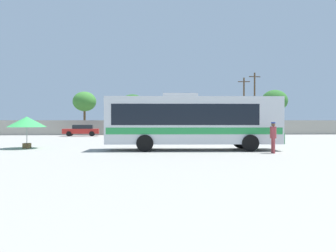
% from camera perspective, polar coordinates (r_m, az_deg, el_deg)
% --- Properties ---
extents(ground_plane, '(300.00, 300.00, 0.00)m').
position_cam_1_polar(ground_plane, '(31.78, 4.14, -2.54)').
color(ground_plane, gray).
extents(perimeter_wall, '(80.00, 0.30, 2.02)m').
position_cam_1_polar(perimeter_wall, '(45.35, 1.82, -0.27)').
color(perimeter_wall, '#9E998C').
rests_on(perimeter_wall, ground_plane).
extents(coach_bus_silver_green, '(11.15, 3.06, 3.63)m').
position_cam_1_polar(coach_bus_silver_green, '(21.03, 4.01, 1.05)').
color(coach_bus_silver_green, silver).
rests_on(coach_bus_silver_green, ground_plane).
extents(attendant_by_bus_door, '(0.36, 0.36, 1.81)m').
position_cam_1_polar(attendant_by_bus_door, '(19.76, 17.98, -1.60)').
color(attendant_by_bus_door, '#99383D').
rests_on(attendant_by_bus_door, ground_plane).
extents(vendor_umbrella_secondary_green, '(2.60, 2.60, 2.18)m').
position_cam_1_polar(vendor_umbrella_secondary_green, '(24.22, -23.55, 0.62)').
color(vendor_umbrella_secondary_green, gray).
rests_on(vendor_umbrella_secondary_green, ground_plane).
extents(parked_car_leftmost_red, '(4.61, 2.31, 1.42)m').
position_cam_1_polar(parked_car_leftmost_red, '(42.69, -14.93, -0.69)').
color(parked_car_leftmost_red, red).
rests_on(parked_car_leftmost_red, ground_plane).
extents(parked_car_second_white, '(4.13, 2.22, 1.51)m').
position_cam_1_polar(parked_car_second_white, '(41.46, -6.95, -0.67)').
color(parked_car_second_white, silver).
rests_on(parked_car_second_white, ground_plane).
extents(utility_pole_near, '(1.80, 0.37, 8.47)m').
position_cam_1_polar(utility_pole_near, '(50.44, 13.18, 3.69)').
color(utility_pole_near, '#4C3823').
rests_on(utility_pole_near, ground_plane).
extents(utility_pole_far, '(1.80, 0.30, 9.26)m').
position_cam_1_polar(utility_pole_far, '(51.11, 14.95, 4.09)').
color(utility_pole_far, '#4C3823').
rests_on(utility_pole_far, ground_plane).
extents(roadside_tree_left, '(3.36, 3.36, 6.20)m').
position_cam_1_polar(roadside_tree_left, '(48.87, -14.45, 4.16)').
color(roadside_tree_left, brown).
rests_on(roadside_tree_left, ground_plane).
extents(roadside_tree_midleft, '(4.61, 4.61, 6.04)m').
position_cam_1_polar(roadside_tree_midleft, '(50.52, -6.26, 3.31)').
color(roadside_tree_midleft, brown).
rests_on(roadside_tree_midleft, ground_plane).
extents(roadside_tree_midright, '(3.82, 3.82, 5.76)m').
position_cam_1_polar(roadside_tree_midright, '(52.80, 7.77, 3.25)').
color(roadside_tree_midright, brown).
rests_on(roadside_tree_midright, ground_plane).
extents(roadside_tree_right, '(3.93, 3.93, 6.71)m').
position_cam_1_polar(roadside_tree_right, '(52.60, 18.20, 4.20)').
color(roadside_tree_right, brown).
rests_on(roadside_tree_right, ground_plane).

